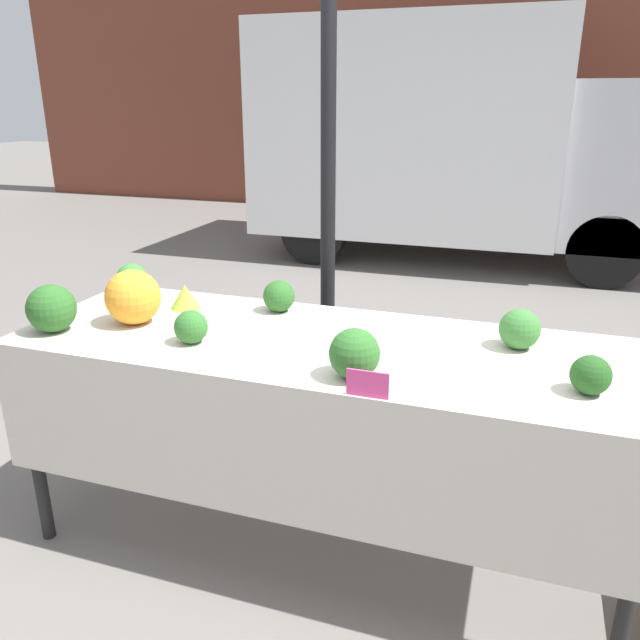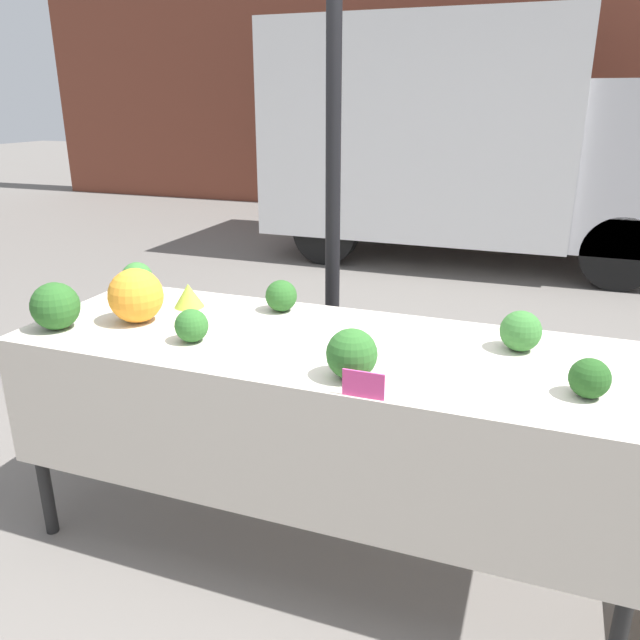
# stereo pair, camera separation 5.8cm
# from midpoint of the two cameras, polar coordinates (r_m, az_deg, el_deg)

# --- Properties ---
(ground_plane) EXTENTS (40.00, 40.00, 0.00)m
(ground_plane) POSITION_cam_midpoint_polar(r_m,az_deg,el_deg) (2.69, 0.66, -19.40)
(ground_plane) COLOR slate
(building_facade) EXTENTS (16.00, 0.60, 5.68)m
(building_facade) POSITION_cam_midpoint_polar(r_m,az_deg,el_deg) (10.23, 17.85, 25.18)
(building_facade) COLOR brown
(building_facade) RESTS_ON ground_plane
(tent_pole) EXTENTS (0.07, 0.07, 2.41)m
(tent_pole) POSITION_cam_midpoint_polar(r_m,az_deg,el_deg) (2.95, 1.76, 10.15)
(tent_pole) COLOR black
(tent_pole) RESTS_ON ground_plane
(parked_truck) EXTENTS (4.26, 2.21, 2.46)m
(parked_truck) POSITION_cam_midpoint_polar(r_m,az_deg,el_deg) (7.23, 13.35, 16.01)
(parked_truck) COLOR white
(parked_truck) RESTS_ON ground_plane
(market_table) EXTENTS (2.24, 0.79, 0.87)m
(market_table) POSITION_cam_midpoint_polar(r_m,az_deg,el_deg) (2.23, 0.16, -5.10)
(market_table) COLOR beige
(market_table) RESTS_ON ground_plane
(orange_cauliflower) EXTENTS (0.21, 0.21, 0.21)m
(orange_cauliflower) POSITION_cam_midpoint_polar(r_m,az_deg,el_deg) (2.50, -15.85, 2.16)
(orange_cauliflower) COLOR orange
(orange_cauliflower) RESTS_ON market_table
(romanesco_head) EXTENTS (0.12, 0.12, 0.10)m
(romanesco_head) POSITION_cam_midpoint_polar(r_m,az_deg,el_deg) (2.65, -11.31, 2.22)
(romanesco_head) COLOR #93B238
(romanesco_head) RESTS_ON market_table
(broccoli_head_0) EXTENTS (0.18, 0.18, 0.18)m
(broccoli_head_0) POSITION_cam_midpoint_polar(r_m,az_deg,el_deg) (2.53, -22.44, 1.18)
(broccoli_head_0) COLOR #285B23
(broccoli_head_0) RESTS_ON market_table
(broccoli_head_1) EXTENTS (0.16, 0.16, 0.16)m
(broccoli_head_1) POSITION_cam_midpoint_polar(r_m,az_deg,el_deg) (1.93, 3.78, -3.12)
(broccoli_head_1) COLOR #2D6628
(broccoli_head_1) RESTS_ON market_table
(broccoli_head_2) EXTENTS (0.12, 0.12, 0.12)m
(broccoli_head_2) POSITION_cam_midpoint_polar(r_m,az_deg,el_deg) (1.99, 24.21, -4.88)
(broccoli_head_2) COLOR #23511E
(broccoli_head_2) RESTS_ON market_table
(broccoli_head_3) EXTENTS (0.14, 0.14, 0.14)m
(broccoli_head_3) POSITION_cam_midpoint_polar(r_m,az_deg,el_deg) (2.26, 18.58, -0.96)
(broccoli_head_3) COLOR #387533
(broccoli_head_3) RESTS_ON market_table
(broccoli_head_4) EXTENTS (0.14, 0.14, 0.14)m
(broccoli_head_4) POSITION_cam_midpoint_polar(r_m,az_deg,el_deg) (2.90, -15.83, 3.75)
(broccoli_head_4) COLOR #387533
(broccoli_head_4) RESTS_ON market_table
(broccoli_head_5) EXTENTS (0.13, 0.13, 0.13)m
(broccoli_head_5) POSITION_cam_midpoint_polar(r_m,az_deg,el_deg) (2.55, -2.91, 2.22)
(broccoli_head_5) COLOR #285B23
(broccoli_head_5) RESTS_ON market_table
(broccoli_head_6) EXTENTS (0.12, 0.12, 0.12)m
(broccoli_head_6) POSITION_cam_midpoint_polar(r_m,az_deg,el_deg) (2.26, -10.94, -0.51)
(broccoli_head_6) COLOR #2D6628
(broccoli_head_6) RESTS_ON market_table
(price_sign) EXTENTS (0.13, 0.01, 0.08)m
(price_sign) POSITION_cam_midpoint_polar(r_m,az_deg,el_deg) (1.82, 4.90, -5.91)
(price_sign) COLOR #EF4793
(price_sign) RESTS_ON market_table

